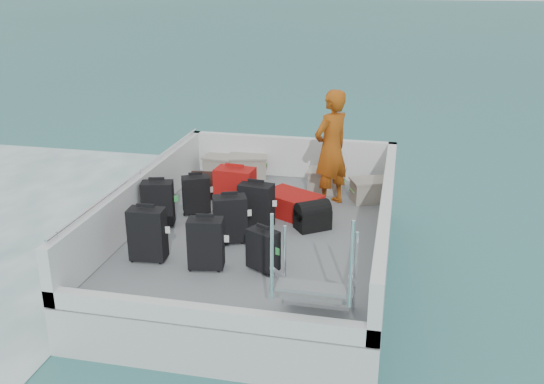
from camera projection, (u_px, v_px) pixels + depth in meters
The scene contains 23 objects.
ground at pixel (259, 270), 8.70m from camera, with size 160.00×160.00×0.00m, color #165050.
ferry_hull at pixel (259, 251), 8.60m from camera, with size 3.60×5.00×0.60m, color silver.
deck at pixel (259, 231), 8.49m from camera, with size 3.30×4.70×0.02m, color slate.
deck_fittings at pixel (278, 216), 8.00m from camera, with size 3.60×5.00×0.90m.
suitcase_0 at pixel (148, 235), 7.51m from camera, with size 0.44×0.25×0.69m, color black.
suitcase_1 at pixel (158, 204), 8.54m from camera, with size 0.44×0.25×0.65m, color black.
suitcase_2 at pixel (196, 195), 8.99m from camera, with size 0.39×0.24×0.57m, color black.
suitcase_3 at pixel (206, 244), 7.30m from camera, with size 0.42×0.25×0.65m, color black.
suitcase_4 at pixel (230, 220), 8.02m from camera, with size 0.44×0.26×0.65m, color black.
suitcase_5 at pixel (235, 193), 8.78m from camera, with size 0.55×0.33×0.76m, color #B2140D.
suitcase_6 at pixel (263, 250), 7.28m from camera, with size 0.38×0.22×0.53m, color black.
suitcase_7 at pixel (256, 206), 8.46m from camera, with size 0.47×0.27×0.65m, color black.
suitcase_8 at pixel (292, 204), 8.97m from camera, with size 0.54×0.83×0.33m, color #B2140D.
duffel_0 at pixel (208, 187), 9.68m from camera, with size 0.52×0.30×0.32m, color black, non-canonical shape.
duffel_1 at pixel (237, 195), 9.36m from camera, with size 0.50×0.30×0.32m, color black, non-canonical shape.
duffel_2 at pixel (313, 218), 8.48m from camera, with size 0.47×0.30×0.32m, color black, non-canonical shape.
crate_0 at pixel (221, 167), 10.66m from camera, with size 0.54×0.37×0.33m, color gray.
crate_1 at pixel (248, 167), 10.58m from camera, with size 0.61×0.42×0.37m, color gray.
crate_2 at pixel (326, 182), 9.90m from camera, with size 0.56×0.39×0.34m, color gray.
crate_3 at pixel (370, 191), 9.49m from camera, with size 0.54×0.38×0.33m, color gray.
yellow_bag at pixel (330, 177), 10.32m from camera, with size 0.28×0.26×0.22m, color yellow.
white_bag at pixel (327, 167), 9.81m from camera, with size 0.24×0.24×0.18m, color white.
passenger at pixel (331, 149), 9.11m from camera, with size 0.66×0.43×1.80m, color orange.
Camera 1 is at (1.83, -7.56, 4.08)m, focal length 40.00 mm.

